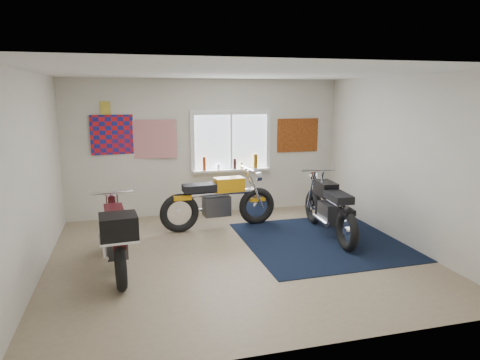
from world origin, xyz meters
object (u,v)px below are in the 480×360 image
object	(u,v)px
navy_rug	(321,241)
yellow_triumph	(219,202)
black_chrome_bike	(329,209)
maroon_tourer	(116,237)

from	to	relation	value
navy_rug	yellow_triumph	bearing A→B (deg)	142.47
black_chrome_bike	maroon_tourer	world-z (taller)	black_chrome_bike
navy_rug	maroon_tourer	distance (m)	3.33
navy_rug	maroon_tourer	bearing A→B (deg)	-171.23
navy_rug	yellow_triumph	xyz separation A→B (m)	(-1.50, 1.15, 0.47)
black_chrome_bike	maroon_tourer	xyz separation A→B (m)	(-3.49, -0.73, 0.05)
yellow_triumph	maroon_tourer	bearing A→B (deg)	-141.73
navy_rug	black_chrome_bike	world-z (taller)	black_chrome_bike
navy_rug	black_chrome_bike	xyz separation A→B (m)	(0.24, 0.23, 0.47)
navy_rug	yellow_triumph	size ratio (longest dim) A/B	1.20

